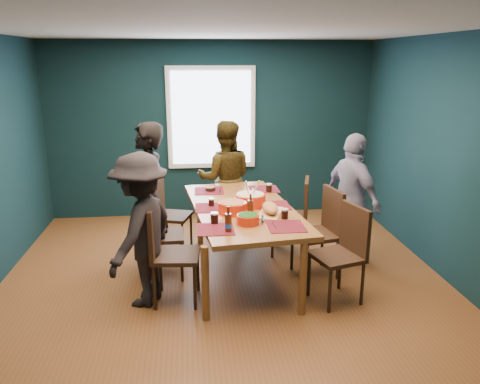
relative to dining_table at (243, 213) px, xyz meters
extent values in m
cube|color=brown|center=(-0.24, -0.26, -0.74)|extent=(5.00, 5.00, 0.01)
cube|color=silver|center=(-0.24, -0.26, 1.96)|extent=(5.00, 5.00, 0.01)
cube|color=#0D262D|center=(2.26, -0.26, 0.61)|extent=(0.01, 5.00, 2.70)
cube|color=#0D262D|center=(-0.24, 2.24, 0.61)|extent=(5.00, 0.01, 2.70)
cube|color=#0D262D|center=(-0.24, -2.76, 0.61)|extent=(5.00, 0.01, 2.70)
cube|color=silver|center=(-0.24, 2.21, 0.81)|extent=(1.35, 0.06, 1.55)
cube|color=brown|center=(0.00, 0.00, 0.05)|extent=(1.31, 2.25, 0.05)
cylinder|color=brown|center=(-0.47, -0.98, -0.36)|extent=(0.07, 0.07, 0.76)
cylinder|color=brown|center=(0.47, -0.98, -0.36)|extent=(0.07, 0.07, 0.76)
cylinder|color=brown|center=(-0.47, 0.98, -0.36)|extent=(0.07, 0.07, 0.76)
cylinder|color=brown|center=(0.47, 0.98, -0.36)|extent=(0.07, 0.07, 0.76)
cube|color=#311C10|center=(-0.83, 0.78, -0.27)|extent=(0.54, 0.54, 0.04)
cube|color=#311C10|center=(-1.01, 0.84, -0.01)|extent=(0.17, 0.43, 0.47)
cylinder|color=#311C10|center=(-1.06, 0.66, -0.51)|extent=(0.03, 0.03, 0.44)
cylinder|color=#311C10|center=(-0.70, 0.55, -0.51)|extent=(0.03, 0.03, 0.44)
cylinder|color=#311C10|center=(-0.95, 1.02, -0.51)|extent=(0.03, 0.03, 0.44)
cylinder|color=#311C10|center=(-0.59, 0.91, -0.51)|extent=(0.03, 0.03, 0.44)
cube|color=#311C10|center=(-0.91, 0.04, -0.25)|extent=(0.47, 0.47, 0.04)
cube|color=#311C10|center=(-1.11, 0.03, 0.02)|extent=(0.06, 0.45, 0.49)
cylinder|color=#311C10|center=(-1.09, -0.16, -0.50)|extent=(0.03, 0.03, 0.46)
cylinder|color=#311C10|center=(-0.70, -0.15, -0.50)|extent=(0.03, 0.03, 0.46)
cylinder|color=#311C10|center=(-1.11, 0.22, -0.50)|extent=(0.03, 0.03, 0.46)
cylinder|color=#311C10|center=(-0.72, 0.24, -0.50)|extent=(0.03, 0.03, 0.46)
cube|color=#311C10|center=(-0.75, -0.57, -0.24)|extent=(0.51, 0.51, 0.04)
cube|color=#311C10|center=(-0.96, -0.55, 0.04)|extent=(0.09, 0.47, 0.51)
cylinder|color=#311C10|center=(-0.97, -0.75, -0.50)|extent=(0.04, 0.04, 0.48)
cylinder|color=#311C10|center=(-0.57, -0.78, -0.50)|extent=(0.04, 0.04, 0.48)
cylinder|color=#311C10|center=(-0.93, -0.35, -0.50)|extent=(0.04, 0.04, 0.48)
cylinder|color=#311C10|center=(-0.53, -0.39, -0.50)|extent=(0.04, 0.04, 0.48)
cube|color=#311C10|center=(0.66, 0.52, -0.26)|extent=(0.55, 0.55, 0.04)
cube|color=#311C10|center=(0.85, 0.47, 0.01)|extent=(0.16, 0.44, 0.49)
cylinder|color=#311C10|center=(0.42, 0.39, -0.51)|extent=(0.03, 0.03, 0.46)
cylinder|color=#311C10|center=(0.79, 0.29, -0.51)|extent=(0.03, 0.03, 0.46)
cylinder|color=#311C10|center=(0.52, 0.76, -0.51)|extent=(0.03, 0.03, 0.46)
cylinder|color=#311C10|center=(0.89, 0.65, -0.51)|extent=(0.03, 0.03, 0.46)
cube|color=#311C10|center=(0.82, -0.13, -0.24)|extent=(0.54, 0.54, 0.04)
cube|color=#311C10|center=(1.02, -0.09, 0.03)|extent=(0.13, 0.46, 0.50)
cylinder|color=#311C10|center=(0.67, -0.36, -0.50)|extent=(0.03, 0.03, 0.47)
cylinder|color=#311C10|center=(1.05, -0.28, -0.50)|extent=(0.03, 0.03, 0.47)
cylinder|color=#311C10|center=(0.59, 0.02, -0.50)|extent=(0.03, 0.03, 0.47)
cylinder|color=#311C10|center=(0.97, 0.10, -0.50)|extent=(0.03, 0.03, 0.47)
cube|color=#311C10|center=(0.87, -0.74, -0.25)|extent=(0.57, 0.57, 0.04)
cube|color=#311C10|center=(1.07, -0.68, 0.02)|extent=(0.17, 0.45, 0.50)
cylinder|color=#311C10|center=(0.74, -0.99, -0.50)|extent=(0.03, 0.03, 0.47)
cylinder|color=#311C10|center=(1.12, -0.87, -0.50)|extent=(0.03, 0.03, 0.47)
cylinder|color=#311C10|center=(0.63, -0.61, -0.50)|extent=(0.03, 0.03, 0.47)
cylinder|color=#311C10|center=(1.00, -0.50, -0.50)|extent=(0.03, 0.03, 0.47)
imported|color=black|center=(-1.06, 0.16, 0.15)|extent=(0.42, 0.64, 1.76)
imported|color=black|center=(-0.10, 1.32, 0.07)|extent=(0.83, 0.68, 1.62)
imported|color=white|center=(1.34, 0.20, 0.06)|extent=(0.68, 1.01, 1.59)
imported|color=black|center=(-1.08, -0.56, 0.05)|extent=(0.95, 1.16, 1.57)
cylinder|color=red|center=(-0.14, -0.20, 0.14)|extent=(0.30, 0.30, 0.12)
cylinder|color=olive|center=(-0.14, -0.20, 0.19)|extent=(0.27, 0.27, 0.02)
cylinder|color=red|center=(0.09, 0.03, 0.14)|extent=(0.34, 0.34, 0.14)
cylinder|color=beige|center=(0.09, 0.03, 0.21)|extent=(0.30, 0.30, 0.02)
cylinder|color=#D1BD75|center=(0.14, 0.03, 0.26)|extent=(0.10, 0.19, 0.27)
cylinder|color=#D1BD75|center=(0.06, 0.03, 0.26)|extent=(0.08, 0.19, 0.27)
cylinder|color=red|center=(-0.01, -0.57, 0.12)|extent=(0.23, 0.23, 0.10)
cylinder|color=#1C4D13|center=(-0.01, -0.57, 0.17)|extent=(0.20, 0.20, 0.02)
cube|color=tan|center=(0.26, -0.28, 0.09)|extent=(0.36, 0.50, 0.02)
ellipsoid|color=#BD8B44|center=(0.26, -0.28, 0.15)|extent=(0.27, 0.39, 0.10)
cube|color=#B3B2B9|center=(0.15, -0.46, 0.10)|extent=(0.04, 0.18, 0.00)
cylinder|color=black|center=(0.13, -0.56, 0.10)|extent=(0.03, 0.10, 0.02)
sphere|color=#166117|center=(0.26, -0.38, 0.15)|extent=(0.03, 0.03, 0.03)
sphere|color=#166117|center=(0.26, -0.28, 0.15)|extent=(0.03, 0.03, 0.03)
sphere|color=#166117|center=(0.26, -0.18, 0.15)|extent=(0.03, 0.03, 0.03)
cylinder|color=black|center=(-0.33, 0.70, 0.10)|extent=(0.13, 0.13, 0.05)
cylinder|color=olive|center=(-0.33, 0.70, 0.12)|extent=(0.11, 0.11, 0.01)
cylinder|color=#491E0D|center=(-0.23, -0.77, 0.17)|extent=(0.07, 0.07, 0.18)
cylinder|color=#491E0D|center=(-0.23, -0.77, 0.30)|extent=(0.03, 0.03, 0.07)
cylinder|color=blue|center=(-0.23, -0.77, 0.14)|extent=(0.07, 0.07, 0.04)
cylinder|color=#491E0D|center=(0.04, -0.35, 0.17)|extent=(0.06, 0.06, 0.18)
cylinder|color=#491E0D|center=(0.04, -0.35, 0.29)|extent=(0.03, 0.03, 0.07)
cylinder|color=black|center=(-0.35, -0.52, 0.13)|extent=(0.08, 0.08, 0.11)
cylinder|color=silver|center=(-0.35, -0.52, 0.18)|extent=(0.08, 0.08, 0.02)
cylinder|color=black|center=(0.39, -0.45, 0.13)|extent=(0.07, 0.07, 0.10)
cylinder|color=silver|center=(0.39, -0.45, 0.17)|extent=(0.08, 0.08, 0.02)
cylinder|color=black|center=(0.39, 0.58, 0.13)|extent=(0.07, 0.07, 0.10)
cylinder|color=silver|center=(0.39, 0.58, 0.17)|extent=(0.08, 0.08, 0.02)
cylinder|color=black|center=(-0.35, 0.07, 0.12)|extent=(0.06, 0.06, 0.09)
cylinder|color=silver|center=(-0.35, 0.07, 0.16)|extent=(0.07, 0.07, 0.01)
cube|color=#E8626A|center=(0.34, 0.01, 0.08)|extent=(0.16, 0.16, 0.00)
cube|color=#E8626A|center=(-0.33, -0.36, 0.08)|extent=(0.14, 0.14, 0.00)
cube|color=#E8626A|center=(0.33, -0.68, 0.08)|extent=(0.17, 0.17, 0.00)
camera|label=1|loc=(-0.58, -4.99, 1.69)|focal=35.00mm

